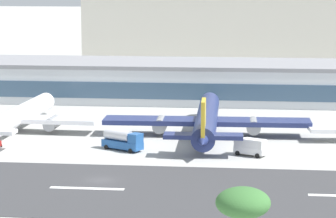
% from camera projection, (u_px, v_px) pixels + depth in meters
% --- Properties ---
extents(ground_plane, '(1400.00, 1400.00, 0.00)m').
position_uv_depth(ground_plane, '(100.00, 180.00, 132.83)').
color(ground_plane, '#A8A8A3').
extents(runway_strip, '(800.00, 32.22, 0.08)m').
position_uv_depth(runway_strip, '(94.00, 189.00, 127.50)').
color(runway_strip, '#38383A').
rests_on(runway_strip, ground_plane).
extents(runway_centreline_dash_4, '(12.00, 1.20, 0.01)m').
position_uv_depth(runway_centreline_dash_4, '(87.00, 188.00, 127.62)').
color(runway_centreline_dash_4, white).
rests_on(runway_centreline_dash_4, runway_strip).
extents(terminal_building, '(143.01, 26.69, 10.39)m').
position_uv_depth(terminal_building, '(208.00, 81.00, 216.16)').
color(terminal_building, silver).
rests_on(terminal_building, ground_plane).
extents(distant_hotel_block, '(144.24, 35.23, 44.48)m').
position_uv_depth(distant_hotel_block, '(279.00, 5.00, 302.54)').
color(distant_hotel_block, beige).
rests_on(distant_hotel_block, ground_plane).
extents(airliner_navy_tail_gate_0, '(36.14, 47.60, 9.93)m').
position_uv_depth(airliner_navy_tail_gate_0, '(15.00, 118.00, 172.50)').
color(airliner_navy_tail_gate_0, white).
rests_on(airliner_navy_tail_gate_0, ground_plane).
extents(airliner_gold_tail_gate_1, '(43.71, 51.67, 10.78)m').
position_uv_depth(airliner_gold_tail_gate_1, '(207.00, 121.00, 167.93)').
color(airliner_gold_tail_gate_1, navy).
rests_on(airliner_gold_tail_gate_1, ground_plane).
extents(service_fuel_truck_0, '(8.68, 6.43, 3.95)m').
position_uv_depth(service_fuel_truck_0, '(123.00, 140.00, 155.31)').
color(service_fuel_truck_0, '#23569E').
rests_on(service_fuel_truck_0, ground_plane).
extents(service_box_truck_2, '(6.43, 4.89, 3.25)m').
position_uv_depth(service_box_truck_2, '(250.00, 146.00, 150.59)').
color(service_box_truck_2, white).
rests_on(service_box_truck_2, ground_plane).
extents(palm_tree_2, '(5.47, 5.47, 13.03)m').
position_uv_depth(palm_tree_2, '(243.00, 205.00, 79.05)').
color(palm_tree_2, brown).
rests_on(palm_tree_2, ground_plane).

